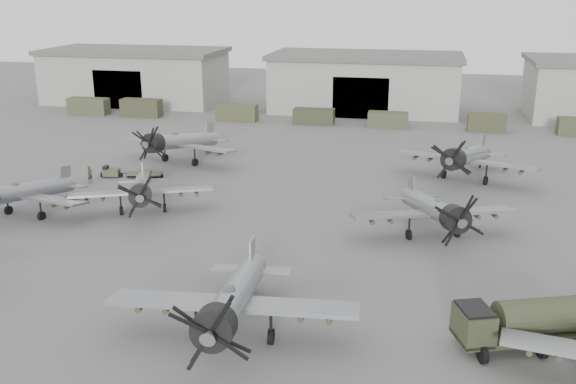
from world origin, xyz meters
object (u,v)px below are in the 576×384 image
Objects in this scene: fuel_tanker at (520,321)px; aircraft_mid_1 at (142,189)px; tug_trailer at (124,173)px; ground_crew at (90,174)px; aircraft_mid_0 at (21,193)px; aircraft_mid_2 at (435,210)px; aircraft_far_0 at (178,142)px; aircraft_far_1 at (466,157)px; aircraft_near_1 at (232,301)px.

aircraft_mid_1 is at bearing 131.21° from fuel_tanker.
tug_trailer is 3.55× the size of ground_crew.
fuel_tanker is (28.59, -15.65, -0.61)m from aircraft_mid_1.
aircraft_mid_0 is 9.89m from aircraft_mid_1.
aircraft_mid_2 is 15.63m from fuel_tanker.
fuel_tanker reaches higher than tug_trailer.
fuel_tanker is 1.24× the size of tug_trailer.
aircraft_mid_1 is 16.11m from aircraft_far_0.
aircraft_far_0 reaches higher than aircraft_mid_2.
tug_trailer is (-35.06, 25.48, -1.13)m from fuel_tanker.
aircraft_far_1 is 34.25m from tug_trailer.
aircraft_mid_1 is at bearing -118.17° from ground_crew.
aircraft_mid_1 is at bearing 158.69° from aircraft_mid_2.
aircraft_far_0 is at bearing -161.72° from aircraft_far_1.
aircraft_far_0 is (6.58, 18.76, 0.28)m from aircraft_mid_0.
aircraft_far_1 is 8.09× the size of ground_crew.
aircraft_near_1 reaches higher than aircraft_far_0.
aircraft_mid_1 reaches higher than aircraft_mid_0.
aircraft_mid_0 is 0.89× the size of aircraft_far_0.
ground_crew is (-6.03, -8.41, -1.60)m from aircraft_far_0.
tug_trailer is (2.99, 12.74, -1.73)m from aircraft_mid_0.
aircraft_mid_2 is 1.71× the size of fuel_tanker.
fuel_tanker is (38.04, -12.74, -0.60)m from aircraft_mid_0.
aircraft_far_0 is at bearing 114.87° from fuel_tanker.
aircraft_mid_2 is 34.15m from ground_crew.
aircraft_far_0 is 2.23× the size of tug_trailer.
aircraft_mid_0 is at bearing 141.39° from fuel_tanker.
aircraft_near_1 reaches higher than tug_trailer.
aircraft_mid_2 reaches higher than aircraft_mid_1.
aircraft_far_1 is at bearing 15.38° from aircraft_far_0.
aircraft_near_1 is at bearing -141.23° from aircraft_mid_2.
ground_crew is at bearing -144.50° from tug_trailer.
aircraft_near_1 is 27.59m from aircraft_mid_0.
aircraft_mid_0 is 7.06× the size of ground_crew.
aircraft_mid_1 reaches higher than tug_trailer.
ground_crew is (-33.15, 8.10, -1.49)m from aircraft_mid_2.
aircraft_far_0 reaches higher than fuel_tanker.
fuel_tanker is 43.35m from tug_trailer.
tug_trailer is at bearing 87.53° from aircraft_mid_0.
aircraft_mid_0 is at bearing -134.32° from aircraft_far_1.
aircraft_mid_2 reaches higher than tug_trailer.
aircraft_near_1 reaches higher than aircraft_mid_0.
aircraft_near_1 is 20.70m from aircraft_mid_2.
aircraft_near_1 is 1.14× the size of aircraft_mid_0.
aircraft_mid_2 is 0.93× the size of aircraft_far_1.
aircraft_near_1 reaches higher than ground_crew.
fuel_tanker is at bearing -51.72° from aircraft_mid_1.
ground_crew is at bearing 117.09° from aircraft_mid_1.
aircraft_mid_2 is at bearing 14.56° from aircraft_mid_0.
aircraft_near_1 is at bearing -76.77° from aircraft_mid_1.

